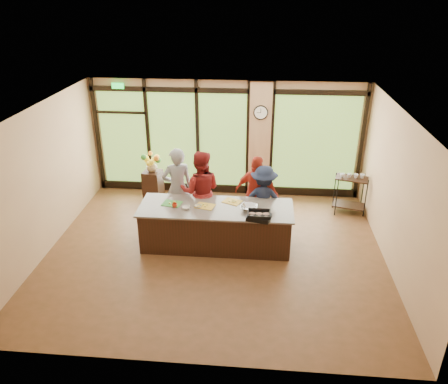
% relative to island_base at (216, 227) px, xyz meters
% --- Properties ---
extents(floor, '(7.00, 7.00, 0.00)m').
position_rel_island_base_xyz_m(floor, '(0.00, -0.30, -0.44)').
color(floor, brown).
rests_on(floor, ground).
extents(ceiling, '(7.00, 7.00, 0.00)m').
position_rel_island_base_xyz_m(ceiling, '(0.00, -0.30, 2.56)').
color(ceiling, white).
rests_on(ceiling, back_wall).
extents(back_wall, '(7.00, 0.00, 7.00)m').
position_rel_island_base_xyz_m(back_wall, '(0.00, 2.70, 1.06)').
color(back_wall, tan).
rests_on(back_wall, floor).
extents(left_wall, '(0.00, 6.00, 6.00)m').
position_rel_island_base_xyz_m(left_wall, '(-3.50, -0.30, 1.06)').
color(left_wall, tan).
rests_on(left_wall, floor).
extents(right_wall, '(0.00, 6.00, 6.00)m').
position_rel_island_base_xyz_m(right_wall, '(3.50, -0.30, 1.06)').
color(right_wall, tan).
rests_on(right_wall, floor).
extents(window_wall, '(6.90, 0.12, 3.00)m').
position_rel_island_base_xyz_m(window_wall, '(0.16, 2.65, 0.95)').
color(window_wall, tan).
rests_on(window_wall, floor).
extents(island_base, '(3.10, 1.00, 0.88)m').
position_rel_island_base_xyz_m(island_base, '(0.00, 0.00, 0.00)').
color(island_base, black).
rests_on(island_base, floor).
extents(countertop, '(3.20, 1.10, 0.04)m').
position_rel_island_base_xyz_m(countertop, '(0.00, 0.00, 0.46)').
color(countertop, slate).
rests_on(countertop, island_base).
extents(wall_clock, '(0.36, 0.04, 0.36)m').
position_rel_island_base_xyz_m(wall_clock, '(0.85, 2.57, 1.81)').
color(wall_clock, black).
rests_on(wall_clock, window_wall).
extents(cook_left, '(0.81, 0.68, 1.90)m').
position_rel_island_base_xyz_m(cook_left, '(-0.95, 0.79, 0.51)').
color(cook_left, gray).
rests_on(cook_left, floor).
extents(cook_midleft, '(0.94, 0.74, 1.89)m').
position_rel_island_base_xyz_m(cook_midleft, '(-0.41, 0.68, 0.50)').
color(cook_midleft, maroon).
rests_on(cook_midleft, floor).
extents(cook_midright, '(1.11, 0.73, 1.75)m').
position_rel_island_base_xyz_m(cook_midright, '(0.83, 0.81, 0.44)').
color(cook_midright, '#A62819').
rests_on(cook_midright, floor).
extents(cook_right, '(1.06, 0.64, 1.59)m').
position_rel_island_base_xyz_m(cook_right, '(0.98, 0.68, 0.36)').
color(cook_right, '#192138').
rests_on(cook_right, floor).
extents(roasting_pan, '(0.52, 0.44, 0.08)m').
position_rel_island_base_xyz_m(roasting_pan, '(0.90, -0.43, 0.52)').
color(roasting_pan, black).
rests_on(roasting_pan, countertop).
extents(mixing_bowl, '(0.39, 0.39, 0.09)m').
position_rel_island_base_xyz_m(mixing_bowl, '(0.69, -0.05, 0.52)').
color(mixing_bowl, silver).
rests_on(mixing_bowl, countertop).
extents(cutting_board_left, '(0.44, 0.36, 0.01)m').
position_rel_island_base_xyz_m(cutting_board_left, '(-0.94, 0.07, 0.49)').
color(cutting_board_left, '#378D33').
rests_on(cutting_board_left, countertop).
extents(cutting_board_center, '(0.44, 0.37, 0.01)m').
position_rel_island_base_xyz_m(cutting_board_center, '(-0.23, 0.01, 0.49)').
color(cutting_board_center, gold).
rests_on(cutting_board_center, countertop).
extents(cutting_board_right, '(0.45, 0.41, 0.01)m').
position_rel_island_base_xyz_m(cutting_board_right, '(0.32, 0.27, 0.49)').
color(cutting_board_right, gold).
rests_on(cutting_board_right, countertop).
extents(prep_bowl_near, '(0.22, 0.22, 0.05)m').
position_rel_island_base_xyz_m(prep_bowl_near, '(-0.61, -0.13, 0.51)').
color(prep_bowl_near, silver).
rests_on(prep_bowl_near, countertop).
extents(prep_bowl_mid, '(0.18, 0.18, 0.05)m').
position_rel_island_base_xyz_m(prep_bowl_mid, '(-0.37, -0.04, 0.50)').
color(prep_bowl_mid, silver).
rests_on(prep_bowl_mid, countertop).
extents(prep_bowl_far, '(0.12, 0.12, 0.03)m').
position_rel_island_base_xyz_m(prep_bowl_far, '(-0.29, 0.44, 0.49)').
color(prep_bowl_far, silver).
rests_on(prep_bowl_far, countertop).
extents(red_ramekin, '(0.12, 0.12, 0.09)m').
position_rel_island_base_xyz_m(red_ramekin, '(-0.85, -0.08, 0.52)').
color(red_ramekin, red).
rests_on(red_ramekin, countertop).
extents(flower_stand, '(0.50, 0.50, 0.86)m').
position_rel_island_base_xyz_m(flower_stand, '(-1.81, 1.90, -0.01)').
color(flower_stand, black).
rests_on(flower_stand, floor).
extents(flower_vase, '(0.31, 0.31, 0.29)m').
position_rel_island_base_xyz_m(flower_vase, '(-1.81, 1.90, 0.57)').
color(flower_vase, '#937950').
rests_on(flower_vase, flower_stand).
extents(bar_cart, '(0.84, 0.61, 1.03)m').
position_rel_island_base_xyz_m(bar_cart, '(3.08, 1.79, 0.17)').
color(bar_cart, black).
rests_on(bar_cart, floor).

